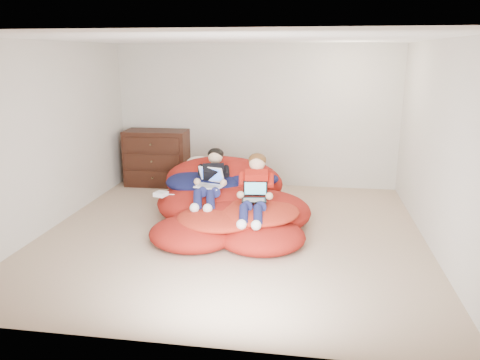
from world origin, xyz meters
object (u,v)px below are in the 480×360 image
object	(u,v)px
dresser	(157,158)
laptop_white	(210,181)
laptop_black	(255,195)
beanbag_pile	(228,205)
younger_boy	(255,188)
older_boy	(211,177)

from	to	relation	value
dresser	laptop_white	size ratio (longest dim) A/B	2.61
laptop_white	laptop_black	world-z (taller)	laptop_white
laptop_white	dresser	bearing A→B (deg)	126.67
dresser	laptop_black	bearing A→B (deg)	-47.23
beanbag_pile	laptop_white	distance (m)	0.45
laptop_white	laptop_black	bearing A→B (deg)	-27.89
younger_boy	laptop_black	size ratio (longest dim) A/B	2.92
dresser	laptop_white	bearing A→B (deg)	-53.33
dresser	beanbag_pile	size ratio (longest dim) A/B	0.47
older_boy	laptop_white	bearing A→B (deg)	-90.00
older_boy	laptop_white	world-z (taller)	older_boy
dresser	beanbag_pile	world-z (taller)	dresser
older_boy	younger_boy	bearing A→B (deg)	-31.36
laptop_black	laptop_white	bearing A→B (deg)	152.11
beanbag_pile	laptop_white	xyz separation A→B (m)	(-0.24, -0.10, 0.37)
younger_boy	older_boy	bearing A→B (deg)	148.64
dresser	beanbag_pile	xyz separation A→B (m)	(1.63, -1.78, -0.24)
laptop_black	beanbag_pile	bearing A→B (deg)	133.62
younger_boy	laptop_black	bearing A→B (deg)	-90.00
dresser	laptop_white	xyz separation A→B (m)	(1.40, -1.88, 0.13)
beanbag_pile	older_boy	bearing A→B (deg)	-177.39
younger_boy	laptop_black	world-z (taller)	younger_boy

